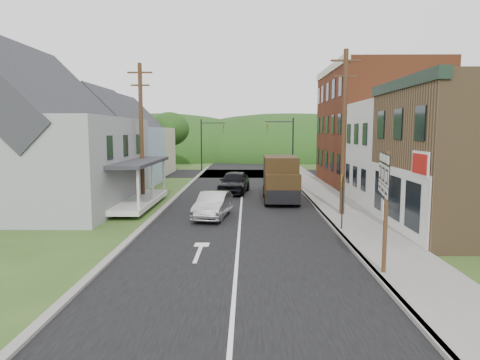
{
  "coord_description": "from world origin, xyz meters",
  "views": [
    {
      "loc": [
        0.36,
        -19.79,
        4.71
      ],
      "look_at": [
        0.01,
        1.86,
        2.2
      ],
      "focal_mm": 32.0,
      "sensor_mm": 36.0,
      "label": 1
    }
  ],
  "objects_px": {
    "route_sign_cluster": "(385,195)",
    "warning_sign": "(342,193)",
    "delivery_van": "(281,179)",
    "silver_sedan": "(213,205)",
    "dark_sedan": "(234,182)"
  },
  "relations": [
    {
      "from": "silver_sedan",
      "to": "route_sign_cluster",
      "type": "relative_size",
      "value": 1.07
    },
    {
      "from": "dark_sedan",
      "to": "warning_sign",
      "type": "distance_m",
      "value": 13.4
    },
    {
      "from": "delivery_van",
      "to": "route_sign_cluster",
      "type": "xyz_separation_m",
      "value": [
        2.14,
        -14.7,
        1.17
      ]
    },
    {
      "from": "delivery_van",
      "to": "warning_sign",
      "type": "xyz_separation_m",
      "value": [
        2.17,
        -8.54,
        0.31
      ]
    },
    {
      "from": "silver_sedan",
      "to": "dark_sedan",
      "type": "relative_size",
      "value": 0.86
    },
    {
      "from": "silver_sedan",
      "to": "warning_sign",
      "type": "distance_m",
      "value": 7.05
    },
    {
      "from": "silver_sedan",
      "to": "route_sign_cluster",
      "type": "bearing_deg",
      "value": -48.38
    },
    {
      "from": "delivery_van",
      "to": "warning_sign",
      "type": "height_order",
      "value": "delivery_van"
    },
    {
      "from": "delivery_van",
      "to": "route_sign_cluster",
      "type": "distance_m",
      "value": 14.9
    },
    {
      "from": "delivery_van",
      "to": "route_sign_cluster",
      "type": "relative_size",
      "value": 1.38
    },
    {
      "from": "silver_sedan",
      "to": "route_sign_cluster",
      "type": "height_order",
      "value": "route_sign_cluster"
    },
    {
      "from": "silver_sedan",
      "to": "warning_sign",
      "type": "relative_size",
      "value": 1.6
    },
    {
      "from": "silver_sedan",
      "to": "warning_sign",
      "type": "height_order",
      "value": "warning_sign"
    },
    {
      "from": "silver_sedan",
      "to": "delivery_van",
      "type": "height_order",
      "value": "delivery_van"
    },
    {
      "from": "route_sign_cluster",
      "to": "warning_sign",
      "type": "relative_size",
      "value": 1.49
    }
  ]
}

